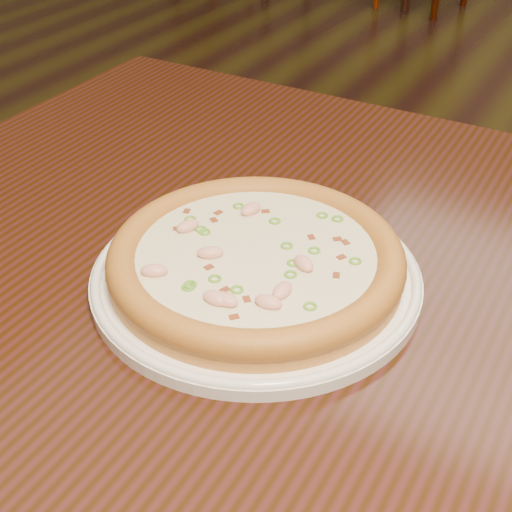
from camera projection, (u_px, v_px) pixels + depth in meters
The scene contains 4 objects.
ground at pixel (312, 507), 1.34m from camera, with size 9.00×9.00×0.00m, color black.
hero_table at pixel (385, 370), 0.71m from camera, with size 1.20×0.80×0.75m.
plate at pixel (256, 275), 0.66m from camera, with size 0.31×0.31×0.02m.
pizza at pixel (256, 259), 0.65m from camera, with size 0.27×0.27×0.03m.
Camera 1 is at (0.32, -0.77, 1.15)m, focal length 50.00 mm.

